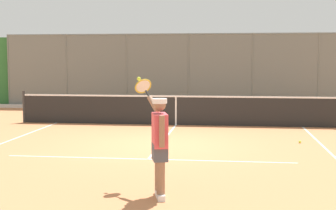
{
  "coord_description": "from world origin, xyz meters",
  "views": [
    {
      "loc": [
        -1.71,
        11.96,
        2.16
      ],
      "look_at": [
        -0.26,
        0.41,
        1.05
      ],
      "focal_mm": 52.42,
      "sensor_mm": 36.0,
      "label": 1
    }
  ],
  "objects": [
    {
      "name": "tennis_net",
      "position": [
        0.0,
        -3.75,
        0.49
      ],
      "size": [
        10.41,
        0.09,
        1.07
      ],
      "color": "#2D2D2D",
      "rests_on": "ground"
    },
    {
      "name": "court_line_markings",
      "position": [
        0.0,
        2.01,
        0.0
      ],
      "size": [
        8.1,
        9.98,
        0.01
      ],
      "color": "white",
      "rests_on": "ground"
    },
    {
      "name": "fence_backdrop",
      "position": [
        0.0,
        -9.25,
        1.53
      ],
      "size": [
        18.9,
        1.37,
        3.2
      ],
      "color": "slate",
      "rests_on": "ground"
    },
    {
      "name": "tennis_player",
      "position": [
        -0.64,
        4.55,
        0.9
      ],
      "size": [
        0.72,
        1.23,
        1.84
      ],
      "rotation": [
        0.0,
        0.0,
        -1.31
      ],
      "color": "silver",
      "rests_on": "ground"
    },
    {
      "name": "tennis_ball_near_baseline",
      "position": [
        -3.52,
        -0.73,
        0.03
      ],
      "size": [
        0.07,
        0.07,
        0.07
      ],
      "primitive_type": "sphere",
      "color": "#C1D138",
      "rests_on": "ground"
    },
    {
      "name": "ground_plane",
      "position": [
        0.0,
        0.0,
        0.0
      ],
      "size": [
        60.0,
        60.0,
        0.0
      ],
      "primitive_type": "plane",
      "color": "#C67A4C"
    }
  ]
}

